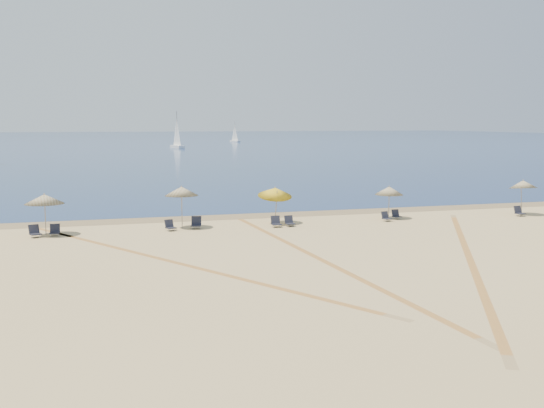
{
  "coord_description": "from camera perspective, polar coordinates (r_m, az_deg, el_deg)",
  "views": [
    {
      "loc": [
        -11.15,
        -18.98,
        6.52
      ],
      "look_at": [
        0.0,
        20.0,
        1.3
      ],
      "focal_mm": 42.17,
      "sensor_mm": 36.0,
      "label": 1
    }
  ],
  "objects": [
    {
      "name": "ocean",
      "position": [
        244.32,
        -13.41,
        5.61
      ],
      "size": [
        500.0,
        500.0,
        0.0
      ],
      "primitive_type": "plane",
      "color": "#0C2151",
      "rests_on": "ground"
    },
    {
      "name": "umbrella_1",
      "position": [
        38.95,
        -19.65,
        0.41
      ],
      "size": [
        2.25,
        2.25,
        2.46
      ],
      "color": "gray",
      "rests_on": "ground"
    },
    {
      "name": "chair_2",
      "position": [
        38.8,
        -20.42,
        -2.34
      ],
      "size": [
        0.8,
        0.86,
        0.71
      ],
      "rotation": [
        0.0,
        0.0,
        0.38
      ],
      "color": "black",
      "rests_on": "ground"
    },
    {
      "name": "chair_10",
      "position": [
        47.77,
        21.19,
        -0.64
      ],
      "size": [
        0.63,
        0.72,
        0.7
      ],
      "rotation": [
        0.0,
        0.0,
        0.08
      ],
      "color": "black",
      "rests_on": "ground"
    },
    {
      "name": "chair_5",
      "position": [
        39.63,
        -6.79,
        -1.71
      ],
      "size": [
        0.77,
        0.85,
        0.74
      ],
      "rotation": [
        0.0,
        0.0,
        -0.25
      ],
      "color": "black",
      "rests_on": "ground"
    },
    {
      "name": "chair_4",
      "position": [
        39.06,
        -9.08,
        -1.94
      ],
      "size": [
        0.73,
        0.79,
        0.66
      ],
      "rotation": [
        0.0,
        0.0,
        0.35
      ],
      "color": "black",
      "rests_on": "ground"
    },
    {
      "name": "umbrella_4",
      "position": [
        43.86,
        10.41,
        1.18
      ],
      "size": [
        1.92,
        1.92,
        2.25
      ],
      "color": "gray",
      "rests_on": "ground"
    },
    {
      "name": "wet_sand",
      "position": [
        44.88,
        -1.41,
        -1.01
      ],
      "size": [
        500.0,
        500.0,
        0.0
      ],
      "primitive_type": "plane",
      "color": "olive",
      "rests_on": "ground"
    },
    {
      "name": "sailboat_2",
      "position": [
        211.71,
        -3.34,
        6.11
      ],
      "size": [
        2.74,
        4.61,
        6.71
      ],
      "rotation": [
        0.0,
        0.0,
        0.38
      ],
      "color": "white",
      "rests_on": "ocean"
    },
    {
      "name": "tire_tracks",
      "position": [
        31.47,
        3.4,
        -4.63
      ],
      "size": [
        53.41,
        43.37,
        0.0
      ],
      "color": "tan",
      "rests_on": "ground"
    },
    {
      "name": "umbrella_2",
      "position": [
        39.56,
        -8.08,
        1.14
      ],
      "size": [
        2.07,
        2.07,
        2.65
      ],
      "color": "gray",
      "rests_on": "ground"
    },
    {
      "name": "chair_8",
      "position": [
        42.93,
        10.15,
        -1.14
      ],
      "size": [
        0.64,
        0.71,
        0.63
      ],
      "rotation": [
        0.0,
        0.0,
        0.23
      ],
      "color": "black",
      "rests_on": "ground"
    },
    {
      "name": "umbrella_5",
      "position": [
        48.24,
        21.5,
        1.65
      ],
      "size": [
        1.94,
        1.98,
        2.55
      ],
      "color": "gray",
      "rests_on": "ground"
    },
    {
      "name": "ground",
      "position": [
        22.96,
        14.06,
        -9.38
      ],
      "size": [
        160.0,
        160.0,
        0.0
      ],
      "primitive_type": "plane",
      "color": "tan",
      "rests_on": "ground"
    },
    {
      "name": "sailboat_1",
      "position": [
        163.48,
        -8.48,
        5.94
      ],
      "size": [
        3.0,
        6.37,
        9.2
      ],
      "rotation": [
        0.0,
        0.0,
        0.24
      ],
      "color": "white",
      "rests_on": "ocean"
    },
    {
      "name": "umbrella_3",
      "position": [
        40.89,
        0.27,
        1.09
      ],
      "size": [
        2.19,
        2.26,
        2.59
      ],
      "color": "gray",
      "rests_on": "ground"
    },
    {
      "name": "chair_3",
      "position": [
        38.9,
        -18.82,
        -2.26
      ],
      "size": [
        0.57,
        0.67,
        0.67
      ],
      "rotation": [
        0.0,
        0.0,
        -0.02
      ],
      "color": "black",
      "rests_on": "ground"
    },
    {
      "name": "chair_6",
      "position": [
        39.88,
        0.35,
        -1.63
      ],
      "size": [
        0.61,
        0.7,
        0.69
      ],
      "rotation": [
        0.0,
        0.0,
        -0.05
      ],
      "color": "black",
      "rests_on": "ground"
    },
    {
      "name": "chair_9",
      "position": [
        44.03,
        11.04,
        -0.95
      ],
      "size": [
        0.56,
        0.64,
        0.63
      ],
      "rotation": [
        0.0,
        0.0,
        0.07
      ],
      "color": "black",
      "rests_on": "ground"
    },
    {
      "name": "chair_7",
      "position": [
        40.18,
        1.57,
        -1.58
      ],
      "size": [
        0.61,
        0.69,
        0.67
      ],
      "rotation": [
        0.0,
        0.0,
        0.09
      ],
      "color": "black",
      "rests_on": "ground"
    }
  ]
}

